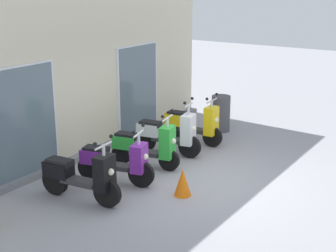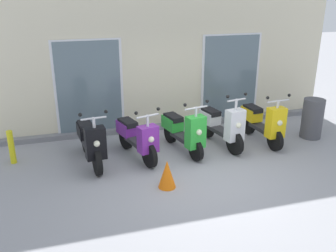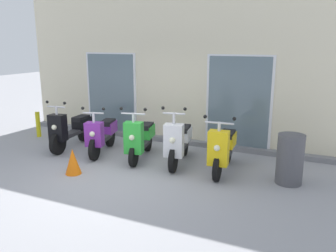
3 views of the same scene
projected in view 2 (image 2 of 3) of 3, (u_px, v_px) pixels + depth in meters
name	position (u px, v px, depth m)	size (l,w,h in m)	color
ground_plane	(204.00, 177.00, 7.03)	(40.00, 40.00, 0.00)	#939399
storefront_facade	(161.00, 55.00, 9.05)	(8.90, 0.50, 3.81)	beige
scooter_black	(90.00, 141.00, 7.45)	(0.56, 1.69, 1.27)	black
scooter_purple	(137.00, 137.00, 7.69)	(0.73, 1.56, 1.20)	black
scooter_green	(184.00, 131.00, 7.96)	(0.70, 1.53, 1.27)	black
scooter_white	(222.00, 125.00, 8.25)	(0.62, 1.61, 1.34)	black
scooter_yellow	(263.00, 122.00, 8.45)	(0.61, 1.56, 1.26)	black
curb_bollard	(12.00, 147.00, 7.49)	(0.12, 0.12, 0.70)	yellow
traffic_cone	(167.00, 174.00, 6.60)	(0.32, 0.32, 0.52)	orange
trash_bin	(312.00, 118.00, 8.76)	(0.49, 0.49, 0.94)	#4C4C51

